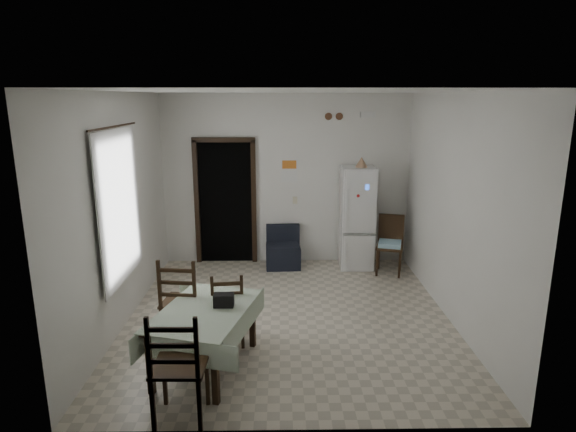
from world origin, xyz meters
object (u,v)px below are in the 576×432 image
Objects in this scene: dining_chair_far_right at (227,307)px; dining_chair_near_head at (180,364)px; navy_seat at (283,247)px; fridge at (357,218)px; corner_chair at (390,245)px; dining_chair_far_left at (184,300)px; dining_table at (206,339)px.

dining_chair_far_right is 1.42m from dining_chair_near_head.
navy_seat is 0.78× the size of dining_chair_far_right.
fridge is 2.47× the size of navy_seat.
dining_chair_near_head is (-0.94, -4.00, 0.20)m from navy_seat.
dining_chair_far_left is at bearing -126.34° from corner_chair.
dining_chair_far_left is 1.00× the size of dining_chair_near_head.
dining_table is 0.87m from dining_chair_near_head.
dining_chair_far_left is 1.22× the size of dining_chair_far_right.
dining_table is (-2.58, -2.81, -0.14)m from corner_chair.
fridge reaches higher than dining_table.
corner_chair is 0.74× the size of dining_table.
corner_chair is (1.74, -0.35, 0.13)m from navy_seat.
navy_seat is at bearing -178.69° from fridge.
dining_chair_far_right is at bearing -120.96° from corner_chair.
fridge is 1.57× the size of dining_chair_near_head.
dining_table is (-0.84, -3.16, -0.01)m from navy_seat.
dining_chair_far_right is (0.18, 0.55, 0.11)m from dining_table.
fridge reaches higher than dining_chair_far_left.
dining_table is at bearing -116.70° from corner_chair.
corner_chair reaches higher than dining_table.
fridge reaches higher than navy_seat.
navy_seat is at bearing -175.51° from corner_chair.
dining_chair_near_head reaches higher than dining_chair_far_right.
dining_chair_far_left reaches higher than dining_chair_far_right.
dining_table is at bearing 65.59° from dining_chair_far_right.
dining_chair_far_right is (-0.67, -2.61, 0.10)m from navy_seat.
dining_chair_far_right is at bearing -99.94° from dining_chair_near_head.
corner_chair is at bearing -13.89° from navy_seat.
dining_chair_near_head is (0.23, -1.39, 0.00)m from dining_chair_far_left.
fridge is at bearing 160.47° from corner_chair.
corner_chair is 3.82m from dining_table.
fridge is at bearing -117.52° from dining_chair_near_head.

